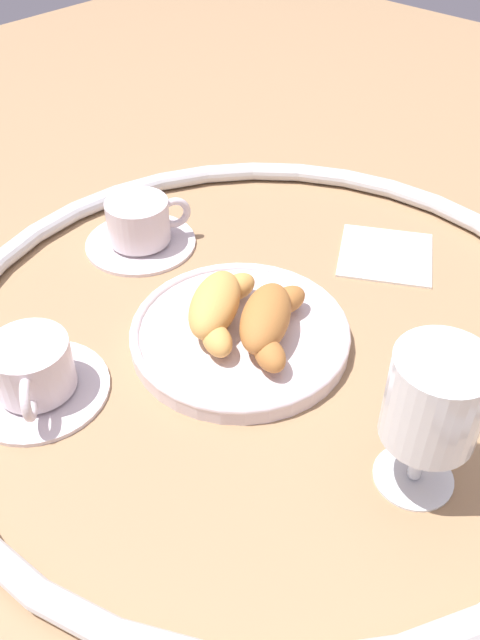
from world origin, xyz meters
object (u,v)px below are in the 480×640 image
object	(u,v)px
coffee_cup_near	(140,227)
juice_glass_left	(434,403)
coffee_cup_far	(34,373)
croissant_large	(218,306)
folded_napkin	(386,254)
pastry_plate	(240,334)
croissant_small	(269,320)

from	to	relation	value
coffee_cup_near	juice_glass_left	size ratio (longest dim) A/B	0.97
coffee_cup_far	juice_glass_left	xyz separation A→B (m)	(-0.16, 0.32, 0.07)
coffee_cup_far	juice_glass_left	distance (m)	0.36
juice_glass_left	croissant_large	bearing A→B (deg)	-93.82
coffee_cup_near	folded_napkin	world-z (taller)	coffee_cup_near
coffee_cup_far	coffee_cup_near	bearing A→B (deg)	-153.21
pastry_plate	croissant_large	xyz separation A→B (m)	(0.01, -0.02, 0.03)
coffee_cup_near	croissant_large	bearing A→B (deg)	73.47
pastry_plate	coffee_cup_near	world-z (taller)	coffee_cup_near
folded_napkin	croissant_small	bearing A→B (deg)	0.66
pastry_plate	folded_napkin	distance (m)	0.23
pastry_plate	juice_glass_left	world-z (taller)	juice_glass_left
croissant_small	coffee_cup_far	bearing A→B (deg)	-32.04
croissant_large	juice_glass_left	distance (m)	0.25
pastry_plate	croissant_large	bearing A→B (deg)	-70.63
croissant_large	coffee_cup_far	xyz separation A→B (m)	(0.18, -0.07, -0.01)
croissant_small	folded_napkin	world-z (taller)	croissant_small
croissant_large	folded_napkin	world-z (taller)	croissant_large
juice_glass_left	croissant_small	bearing A→B (deg)	-100.40
croissant_large	juice_glass_left	size ratio (longest dim) A/B	0.87
folded_napkin	coffee_cup_near	bearing A→B (deg)	-51.90
pastry_plate	coffee_cup_near	bearing A→B (deg)	-102.73
croissant_large	juice_glass_left	world-z (taller)	juice_glass_left
croissant_large	coffee_cup_near	world-z (taller)	croissant_large
pastry_plate	croissant_large	distance (m)	0.04
pastry_plate	coffee_cup_far	size ratio (longest dim) A/B	1.67
coffee_cup_near	pastry_plate	bearing A→B (deg)	77.27
croissant_large	coffee_cup_near	bearing A→B (deg)	-106.53
croissant_small	coffee_cup_near	size ratio (longest dim) A/B	0.90
pastry_plate	croissant_large	world-z (taller)	croissant_large
coffee_cup_far	folded_napkin	xyz separation A→B (m)	(-0.42, 0.12, -0.02)
coffee_cup_far	folded_napkin	size ratio (longest dim) A/B	1.24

